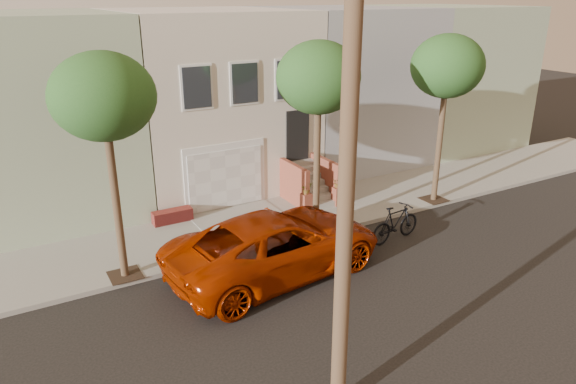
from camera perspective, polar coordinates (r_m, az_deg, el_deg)
ground at (r=15.02m, az=7.85°, el=-10.62°), size 90.00×90.00×0.00m
sidewalk at (r=18.98m, az=-1.92°, el=-3.19°), size 40.00×3.70×0.15m
house_row at (r=23.06m, az=-8.94°, el=10.18°), size 33.10×11.70×7.00m
tree_left at (r=14.38m, az=-19.33°, el=9.54°), size 2.70×2.57×6.30m
tree_mid at (r=16.80m, az=3.32°, el=12.10°), size 2.70×2.57×6.30m
tree_right at (r=20.30m, az=16.83°, el=12.77°), size 2.70×2.57×6.30m
pickup_truck at (r=15.42m, az=-1.29°, el=-5.67°), size 6.88×3.79×1.82m
motorcycle at (r=17.84m, az=11.55°, el=-3.30°), size 2.14×0.81×1.26m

